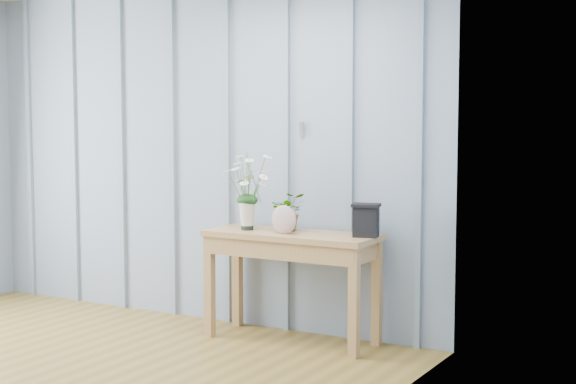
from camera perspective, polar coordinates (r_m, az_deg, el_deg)
The scene contains 6 objects.
room_shell at distance 5.62m, azimuth -13.68°, elevation 9.34°, with size 4.00×4.50×2.50m.
sideboard at distance 6.01m, azimuth 0.23°, elevation -3.71°, with size 1.20×0.45×0.75m.
daisy_vase at distance 6.09m, azimuth -2.66°, elevation 0.71°, with size 0.38×0.29×0.54m.
spider_plant at distance 6.05m, azimuth 0.06°, elevation -1.27°, with size 0.24×0.21×0.27m, color #113312.
felt_disc_vessel at distance 5.91m, azimuth -0.26°, elevation -1.79°, with size 0.19×0.05×0.19m, color #844E5A.
carved_box at distance 5.79m, azimuth 5.07°, elevation -1.81°, with size 0.21×0.18×0.22m.
Camera 1 is at (3.82, -3.20, 1.57)m, focal length 55.00 mm.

